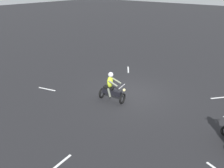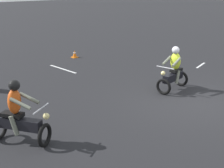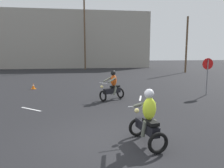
{
  "view_description": "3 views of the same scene",
  "coord_description": "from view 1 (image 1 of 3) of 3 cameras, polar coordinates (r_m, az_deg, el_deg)",
  "views": [
    {
      "loc": [
        9.54,
        6.25,
        5.93
      ],
      "look_at": [
        1.35,
        -0.44,
        1.0
      ],
      "focal_mm": 35.0,
      "sensor_mm": 36.0,
      "label": 1
    },
    {
      "loc": [
        -5.59,
        8.53,
        3.87
      ],
      "look_at": [
        1.3,
        2.6,
        0.9
      ],
      "focal_mm": 50.0,
      "sensor_mm": 36.0,
      "label": 2
    },
    {
      "loc": [
        -0.56,
        -6.3,
        2.68
      ],
      "look_at": [
        1.24,
        5.65,
        0.9
      ],
      "focal_mm": 35.0,
      "sensor_mm": 36.0,
      "label": 3
    }
  ],
  "objects": [
    {
      "name": "lane_stripe_sw",
      "position": [
        16.43,
        4.26,
        3.78
      ],
      "size": [
        1.09,
        0.85,
        0.01
      ],
      "primitive_type": "cube",
      "rotation": [
        0.0,
        0.0,
        5.35
      ],
      "color": "silver",
      "rests_on": "ground"
    },
    {
      "name": "lane_stripe_nw",
      "position": [
        13.89,
        26.74,
        -3.15
      ],
      "size": [
        1.11,
        0.96,
        0.01
      ],
      "primitive_type": "cube",
      "rotation": [
        0.0,
        0.0,
        4.01
      ],
      "color": "silver",
      "rests_on": "ground"
    },
    {
      "name": "motorcycle_rider_foreground",
      "position": [
        11.8,
        -0.15,
        -1.17
      ],
      "size": [
        0.86,
        1.55,
        1.66
      ],
      "rotation": [
        0.0,
        0.0,
        0.16
      ],
      "color": "black",
      "rests_on": "ground"
    },
    {
      "name": "lane_stripe_s",
      "position": [
        13.94,
        -16.61,
        -1.27
      ],
      "size": [
        0.44,
        1.2,
        0.01
      ],
      "primitive_type": "cube",
      "rotation": [
        0.0,
        0.0,
        6.57
      ],
      "color": "silver",
      "rests_on": "ground"
    },
    {
      "name": "ground_plane",
      "position": [
        12.85,
        5.33,
        -2.59
      ],
      "size": [
        120.0,
        120.0,
        0.0
      ],
      "primitive_type": "plane",
      "color": "black"
    }
  ]
}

